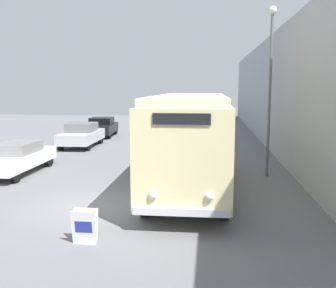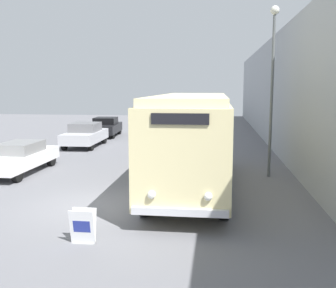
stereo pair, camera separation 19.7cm
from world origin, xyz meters
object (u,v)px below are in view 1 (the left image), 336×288
vintage_bus (191,136)px  parked_car_mid (82,135)px  sign_board (85,227)px  streetlamp (271,70)px  parked_car_near (17,157)px  parked_car_far (102,127)px

vintage_bus → parked_car_mid: vintage_bus is taller
sign_board → streetlamp: size_ratio=0.12×
vintage_bus → parked_car_near: 8.03m
vintage_bus → parked_car_mid: size_ratio=2.20×
streetlamp → parked_car_far: size_ratio=1.66×
sign_board → parked_car_far: bearing=104.5°
parked_car_near → parked_car_mid: (0.33, 7.86, 0.06)m
vintage_bus → parked_car_mid: bearing=127.8°
parked_car_mid → parked_car_far: 5.32m
parked_car_mid → parked_car_far: parked_car_mid is taller
vintage_bus → sign_board: size_ratio=11.35×
sign_board → streetlamp: bearing=55.6°
vintage_bus → sign_board: 6.29m
sign_board → parked_car_near: size_ratio=0.18×
vintage_bus → parked_car_near: bearing=167.6°
parked_car_near → parked_car_mid: bearing=87.5°
vintage_bus → parked_car_far: (-7.61, 14.87, -1.23)m
sign_board → parked_car_far: size_ratio=0.20×
vintage_bus → parked_car_far: vintage_bus is taller
sign_board → parked_car_far: parked_car_far is taller
sign_board → streetlamp: (5.46, 7.97, 4.09)m
parked_car_near → parked_car_far: size_ratio=1.11×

